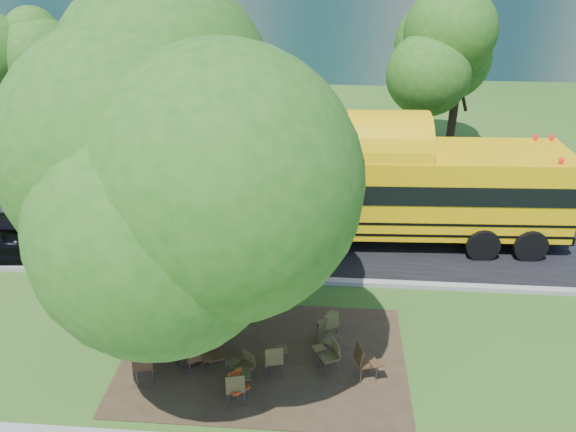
# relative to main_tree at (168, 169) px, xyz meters

# --- Properties ---
(ground) EXTENTS (160.00, 160.00, 0.00)m
(ground) POSITION_rel_main_tree_xyz_m (0.86, 0.77, -5.13)
(ground) COLOR #29531A
(ground) RESTS_ON ground
(dirt_patch) EXTENTS (7.00, 4.50, 0.03)m
(dirt_patch) POSITION_rel_main_tree_xyz_m (1.86, 0.27, -5.11)
(dirt_patch) COLOR #382819
(dirt_patch) RESTS_ON ground
(asphalt_road) EXTENTS (80.00, 8.00, 0.04)m
(asphalt_road) POSITION_rel_main_tree_xyz_m (0.86, 7.77, -5.11)
(asphalt_road) COLOR black
(asphalt_road) RESTS_ON ground
(kerb_near) EXTENTS (80.00, 0.25, 0.14)m
(kerb_near) POSITION_rel_main_tree_xyz_m (0.86, 3.77, -5.06)
(kerb_near) COLOR gray
(kerb_near) RESTS_ON ground
(kerb_far) EXTENTS (80.00, 0.25, 0.14)m
(kerb_far) POSITION_rel_main_tree_xyz_m (0.86, 11.87, -5.06)
(kerb_far) COLOR gray
(kerb_far) RESTS_ON ground
(bg_tree_0) EXTENTS (5.20, 5.20, 7.18)m
(bg_tree_0) POSITION_rel_main_tree_xyz_m (-11.14, 13.77, -0.56)
(bg_tree_0) COLOR black
(bg_tree_0) RESTS_ON ground
(bg_tree_2) EXTENTS (4.80, 4.80, 6.62)m
(bg_tree_2) POSITION_rel_main_tree_xyz_m (-4.14, 16.77, -0.91)
(bg_tree_2) COLOR black
(bg_tree_2) RESTS_ON ground
(bg_tree_3) EXTENTS (5.60, 5.60, 7.84)m
(bg_tree_3) POSITION_rel_main_tree_xyz_m (8.86, 14.77, -0.10)
(bg_tree_3) COLOR black
(bg_tree_3) RESTS_ON ground
(main_tree) EXTENTS (7.20, 7.20, 8.74)m
(main_tree) POSITION_rel_main_tree_xyz_m (0.00, 0.00, 0.00)
(main_tree) COLOR black
(main_tree) RESTS_ON ground
(school_bus) EXTENTS (13.37, 3.55, 3.24)m
(school_bus) POSITION_rel_main_tree_xyz_m (5.00, 6.75, -3.25)
(school_bus) COLOR #F1B707
(school_bus) RESTS_ON ground
(chair_0) EXTENTS (0.65, 0.70, 0.95)m
(chair_0) POSITION_rel_main_tree_xyz_m (-0.79, -0.76, -4.54)
(chair_0) COLOR #3F2816
(chair_0) RESTS_ON ground
(chair_1) EXTENTS (0.80, 0.64, 0.94)m
(chair_1) POSITION_rel_main_tree_xyz_m (-0.89, 0.03, -4.55)
(chair_1) COLOR #4D301B
(chair_1) RESTS_ON ground
(chair_2) EXTENTS (0.57, 0.69, 0.84)m
(chair_2) POSITION_rel_main_tree_xyz_m (0.30, -0.33, -4.61)
(chair_2) COLOR #50341C
(chair_2) RESTS_ON ground
(chair_3) EXTENTS (0.69, 0.54, 0.80)m
(chair_3) POSITION_rel_main_tree_xyz_m (1.51, -0.48, -4.63)
(chair_3) COLOR #483E1F
(chair_3) RESTS_ON ground
(chair_4) EXTENTS (0.62, 0.65, 0.91)m
(chair_4) POSITION_rel_main_tree_xyz_m (1.44, -1.27, -4.56)
(chair_4) COLOR #473D1E
(chair_4) RESTS_ON ground
(chair_5) EXTENTS (0.53, 0.67, 0.78)m
(chair_5) POSITION_rel_main_tree_xyz_m (1.43, -1.16, -4.64)
(chair_5) COLOR #B64013
(chair_5) RESTS_ON ground
(chair_6) EXTENTS (0.71, 0.59, 0.88)m
(chair_6) POSITION_rel_main_tree_xyz_m (3.50, -0.01, -4.58)
(chair_6) COLOR brown
(chair_6) RESTS_ON ground
(chair_7) EXTENTS (0.71, 0.66, 0.97)m
(chair_7) POSITION_rel_main_tree_xyz_m (4.31, -0.25, -4.52)
(chair_7) COLOR #432E17
(chair_7) RESTS_ON ground
(chair_8) EXTENTS (0.53, 0.68, 0.87)m
(chair_8) POSITION_rel_main_tree_xyz_m (-0.58, 0.11, -4.59)
(chair_8) COLOR #C73D15
(chair_8) RESTS_ON ground
(chair_9) EXTENTS (0.78, 0.62, 0.94)m
(chair_9) POSITION_rel_main_tree_xyz_m (0.36, 0.50, -4.55)
(chair_9) COLOR #453E1E
(chair_9) RESTS_ON ground
(chair_10) EXTENTS (0.52, 0.59, 0.89)m
(chair_10) POSITION_rel_main_tree_xyz_m (-0.24, 1.54, -4.58)
(chair_10) COLOR #493E1F
(chair_10) RESTS_ON ground
(chair_11) EXTENTS (0.63, 0.67, 0.92)m
(chair_11) POSITION_rel_main_tree_xyz_m (2.19, -0.31, -4.56)
(chair_11) COLOR brown
(chair_11) RESTS_ON ground
(chair_12) EXTENTS (0.57, 0.72, 0.89)m
(chair_12) POSITION_rel_main_tree_xyz_m (3.39, 0.60, -4.58)
(chair_12) COLOR #443A1D
(chair_12) RESTS_ON ground
(chair_13) EXTENTS (0.61, 0.76, 0.92)m
(chair_13) POSITION_rel_main_tree_xyz_m (3.46, 1.12, -4.56)
(chair_13) COLOR brown
(chair_13) RESTS_ON ground
(chair_14) EXTENTS (0.63, 0.72, 0.92)m
(chair_14) POSITION_rel_main_tree_xyz_m (0.74, -0.19, -4.56)
(chair_14) COLOR #462D19
(chair_14) RESTS_ON ground
(black_car) EXTENTS (4.62, 2.16, 1.53)m
(black_car) POSITION_rel_main_tree_xyz_m (-6.40, 4.57, -4.36)
(black_car) COLOR black
(black_car) RESTS_ON ground
(bg_car_red) EXTENTS (5.31, 2.58, 1.45)m
(bg_car_red) POSITION_rel_main_tree_xyz_m (-6.09, 9.96, -4.40)
(bg_car_red) COLOR #54100E
(bg_car_red) RESTS_ON ground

